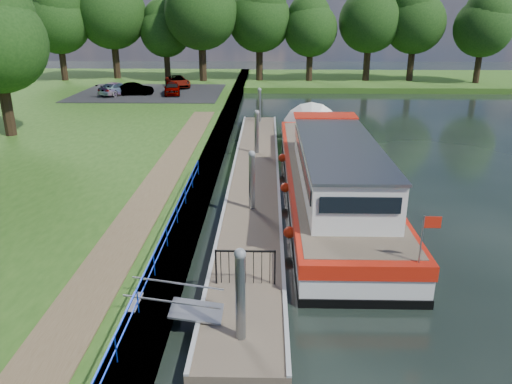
{
  "coord_description": "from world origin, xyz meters",
  "views": [
    {
      "loc": [
        0.65,
        -11.32,
        8.32
      ],
      "look_at": [
        0.19,
        7.79,
        1.4
      ],
      "focal_mm": 35.0,
      "sensor_mm": 36.0,
      "label": 1
    }
  ],
  "objects_px": {
    "barge": "(328,170)",
    "car_d": "(178,81)",
    "car_a": "(172,88)",
    "pontoon": "(255,180)",
    "car_c": "(117,89)",
    "car_b": "(135,89)"
  },
  "relations": [
    {
      "from": "car_a",
      "to": "car_c",
      "type": "height_order",
      "value": "car_a"
    },
    {
      "from": "car_c",
      "to": "car_d",
      "type": "xyz_separation_m",
      "value": [
        4.9,
        5.28,
        -0.0
      ]
    },
    {
      "from": "car_a",
      "to": "pontoon",
      "type": "bearing_deg",
      "value": -79.91
    },
    {
      "from": "car_b",
      "to": "car_d",
      "type": "height_order",
      "value": "car_d"
    },
    {
      "from": "pontoon",
      "to": "car_c",
      "type": "height_order",
      "value": "car_c"
    },
    {
      "from": "car_c",
      "to": "car_d",
      "type": "bearing_deg",
      "value": -108.16
    },
    {
      "from": "barge",
      "to": "car_d",
      "type": "distance_m",
      "value": 32.17
    },
    {
      "from": "barge",
      "to": "car_d",
      "type": "xyz_separation_m",
      "value": [
        -12.45,
        29.66,
        0.34
      ]
    },
    {
      "from": "car_b",
      "to": "car_d",
      "type": "xyz_separation_m",
      "value": [
        3.2,
        5.21,
        0.03
      ]
    },
    {
      "from": "car_b",
      "to": "car_d",
      "type": "bearing_deg",
      "value": -38.13
    },
    {
      "from": "barge",
      "to": "car_d",
      "type": "relative_size",
      "value": 4.93
    },
    {
      "from": "car_a",
      "to": "car_d",
      "type": "height_order",
      "value": "car_a"
    },
    {
      "from": "car_a",
      "to": "car_b",
      "type": "height_order",
      "value": "car_a"
    },
    {
      "from": "car_a",
      "to": "car_b",
      "type": "bearing_deg",
      "value": 173.63
    },
    {
      "from": "pontoon",
      "to": "car_a",
      "type": "distance_m",
      "value": 25.1
    },
    {
      "from": "car_c",
      "to": "car_b",
      "type": "bearing_deg",
      "value": -153.1
    },
    {
      "from": "barge",
      "to": "car_b",
      "type": "xyz_separation_m",
      "value": [
        -15.65,
        24.45,
        0.32
      ]
    },
    {
      "from": "car_a",
      "to": "barge",
      "type": "bearing_deg",
      "value": -73.62
    },
    {
      "from": "pontoon",
      "to": "car_d",
      "type": "bearing_deg",
      "value": 107.21
    },
    {
      "from": "pontoon",
      "to": "car_c",
      "type": "xyz_separation_m",
      "value": [
        -13.75,
        23.3,
        1.25
      ]
    },
    {
      "from": "car_a",
      "to": "car_b",
      "type": "xyz_separation_m",
      "value": [
        -3.52,
        -0.21,
        -0.05
      ]
    },
    {
      "from": "barge",
      "to": "car_d",
      "type": "height_order",
      "value": "barge"
    }
  ]
}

